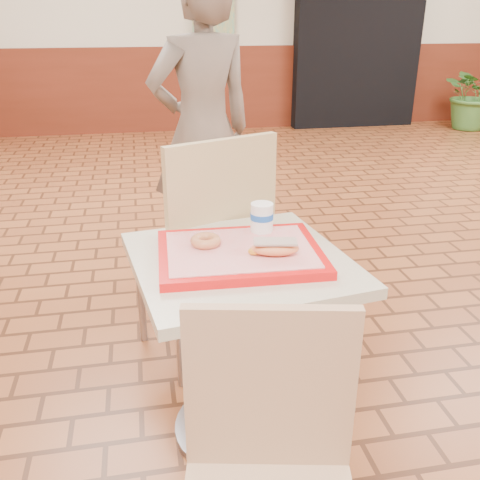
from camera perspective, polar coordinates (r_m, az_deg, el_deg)
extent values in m
cube|color=beige|center=(6.98, 2.38, 24.13)|extent=(8.00, 0.01, 3.00)
cube|color=#5B2011|center=(7.01, 2.28, 15.93)|extent=(8.00, 0.04, 1.00)
cube|color=black|center=(7.23, 12.49, 20.44)|extent=(1.60, 0.22, 2.20)
cube|color=#B7B094|center=(1.66, 0.00, -2.47)|extent=(0.64, 0.64, 0.04)
cylinder|color=gray|center=(1.84, 0.00, -12.06)|extent=(0.07, 0.07, 0.64)
cylinder|color=gray|center=(2.03, 0.00, -19.18)|extent=(0.46, 0.46, 0.03)
cube|color=tan|center=(1.23, 3.18, -15.56)|extent=(0.38, 0.10, 0.42)
cube|color=tan|center=(2.22, -4.46, -1.42)|extent=(0.58, 0.58, 0.04)
cube|color=tan|center=(1.95, -1.86, 3.62)|extent=(0.43, 0.20, 0.49)
cylinder|color=gray|center=(2.56, -2.54, -3.85)|extent=(0.03, 0.03, 0.44)
cylinder|color=gray|center=(2.42, -10.52, -6.02)|extent=(0.03, 0.03, 0.44)
cylinder|color=gray|center=(2.27, 2.38, -7.58)|extent=(0.03, 0.03, 0.44)
cylinder|color=gray|center=(2.11, -6.42, -10.41)|extent=(0.03, 0.03, 0.44)
imported|color=#706257|center=(2.86, -4.00, 11.47)|extent=(0.68, 0.54, 1.61)
cube|color=red|center=(1.65, 0.00, -1.47)|extent=(0.50, 0.39, 0.03)
cube|color=#E18585|center=(1.64, 0.00, -0.98)|extent=(0.44, 0.33, 0.00)
torus|color=#C07146|center=(1.67, -3.69, -0.08)|extent=(0.10, 0.10, 0.03)
ellipsoid|color=#EB7945|center=(1.60, 3.77, -0.91)|extent=(0.15, 0.10, 0.04)
cube|color=beige|center=(1.59, 3.79, -0.17)|extent=(0.14, 0.08, 0.01)
ellipsoid|color=orange|center=(1.60, 1.50, -1.20)|extent=(0.04, 0.03, 0.02)
cylinder|color=white|center=(1.76, 2.34, 2.44)|extent=(0.07, 0.07, 0.10)
cylinder|color=blue|center=(1.76, 2.35, 2.59)|extent=(0.08, 0.08, 0.02)
imported|color=#3B712D|center=(7.53, 23.73, 14.17)|extent=(0.88, 0.79, 0.89)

